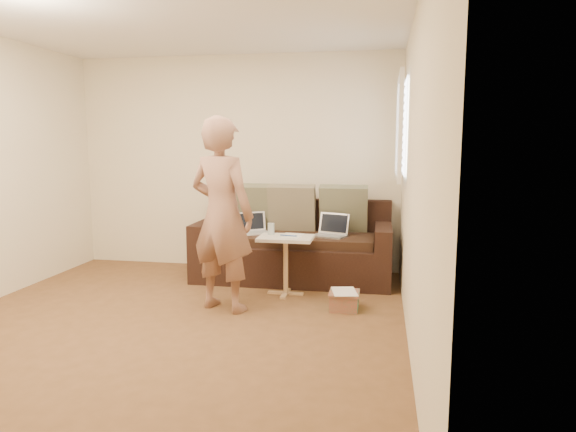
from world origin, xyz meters
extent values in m
plane|color=brown|center=(0.00, 0.00, 0.00)|extent=(4.50, 4.50, 0.00)
plane|color=white|center=(0.00, 0.00, 2.60)|extent=(4.50, 4.50, 0.00)
plane|color=beige|center=(0.00, 2.25, 1.30)|extent=(4.00, 0.00, 4.00)
plane|color=beige|center=(2.00, 0.00, 1.30)|extent=(0.00, 4.50, 4.50)
imported|color=#88564A|center=(0.33, 0.58, 0.90)|extent=(0.76, 0.63, 1.80)
camera|label=1|loc=(1.76, -3.89, 1.55)|focal=32.00mm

